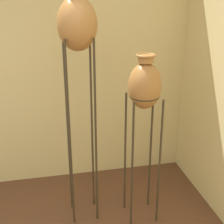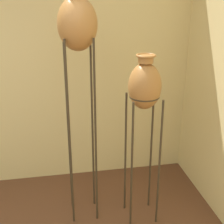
% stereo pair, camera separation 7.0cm
% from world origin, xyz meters
% --- Properties ---
extents(vase_stand_tall, '(0.33, 0.33, 2.17)m').
position_xyz_m(vase_stand_tall, '(0.87, 1.43, 1.84)').
color(vase_stand_tall, '#382D1E').
rests_on(vase_stand_tall, ground_plane).
extents(vase_stand_medium, '(0.29, 0.29, 1.64)m').
position_xyz_m(vase_stand_medium, '(1.42, 1.29, 1.34)').
color(vase_stand_medium, '#382D1E').
rests_on(vase_stand_medium, ground_plane).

